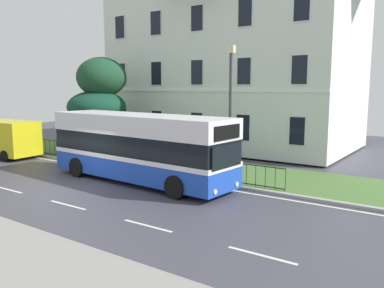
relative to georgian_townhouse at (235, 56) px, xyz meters
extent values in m
cube|color=#42414C|center=(0.41, -15.61, -6.73)|extent=(60.00, 56.00, 0.06)
cube|color=silver|center=(0.41, -11.96, -6.70)|extent=(54.00, 0.14, 0.01)
cube|color=silver|center=(-1.59, -17.41, -6.70)|extent=(2.00, 0.12, 0.01)
cube|color=silver|center=(2.41, -17.41, -6.70)|extent=(2.00, 0.12, 0.01)
cube|color=silver|center=(6.41, -17.41, -6.70)|extent=(2.00, 0.12, 0.01)
cube|color=silver|center=(10.41, -17.41, -6.70)|extent=(2.00, 0.12, 0.01)
cube|color=#9E9E99|center=(0.41, -11.49, -6.64)|extent=(57.00, 0.24, 0.12)
cube|color=#4A7036|center=(0.41, -8.96, -6.64)|extent=(57.00, 4.81, 0.12)
cube|color=silver|center=(0.00, 0.00, -1.07)|extent=(17.04, 10.07, 11.03)
cube|color=white|center=(0.00, -5.06, -2.46)|extent=(17.04, 0.06, 0.20)
cube|color=#2D333D|center=(0.00, -5.07, -5.48)|extent=(1.10, 0.06, 2.20)
cube|color=white|center=(-6.82, -5.07, -4.72)|extent=(0.97, 0.04, 1.67)
cube|color=black|center=(-6.82, -5.09, -4.72)|extent=(0.87, 0.03, 1.57)
cube|color=white|center=(-3.41, -5.07, -4.72)|extent=(0.97, 0.04, 1.67)
cube|color=black|center=(-3.41, -5.09, -4.72)|extent=(0.87, 0.03, 1.57)
cube|color=white|center=(0.00, -5.07, -4.72)|extent=(0.97, 0.04, 1.67)
cube|color=black|center=(0.00, -5.09, -4.72)|extent=(0.87, 0.03, 1.57)
cube|color=white|center=(3.41, -5.07, -4.72)|extent=(0.97, 0.04, 1.67)
cube|color=black|center=(3.41, -5.09, -4.72)|extent=(0.87, 0.03, 1.57)
cube|color=white|center=(6.82, -5.07, -4.72)|extent=(0.97, 0.04, 1.67)
cube|color=black|center=(6.82, -5.09, -4.72)|extent=(0.87, 0.03, 1.57)
cube|color=white|center=(-6.82, -5.07, -1.32)|extent=(0.97, 0.04, 1.67)
cube|color=black|center=(-6.82, -5.09, -1.32)|extent=(0.87, 0.03, 1.57)
cube|color=white|center=(-3.41, -5.07, -1.32)|extent=(0.97, 0.04, 1.67)
cube|color=black|center=(-3.41, -5.09, -1.32)|extent=(0.87, 0.03, 1.57)
cube|color=white|center=(0.00, -5.07, -1.32)|extent=(0.97, 0.04, 1.67)
cube|color=black|center=(0.00, -5.09, -1.32)|extent=(0.87, 0.03, 1.57)
cube|color=white|center=(3.41, -5.07, -1.32)|extent=(0.97, 0.04, 1.67)
cube|color=black|center=(3.41, -5.09, -1.32)|extent=(0.87, 0.03, 1.57)
cube|color=white|center=(6.82, -5.07, -1.32)|extent=(0.97, 0.04, 1.67)
cube|color=black|center=(6.82, -5.09, -1.32)|extent=(0.87, 0.03, 1.57)
cube|color=white|center=(-6.82, -5.07, 2.07)|extent=(0.97, 0.04, 1.67)
cube|color=black|center=(-6.82, -5.09, 2.07)|extent=(0.87, 0.03, 1.57)
cube|color=white|center=(-3.41, -5.07, 2.07)|extent=(0.97, 0.04, 1.67)
cube|color=black|center=(-3.41, -5.09, 2.07)|extent=(0.87, 0.03, 1.57)
cube|color=white|center=(0.00, -5.07, 2.07)|extent=(0.97, 0.04, 1.67)
cube|color=black|center=(0.00, -5.09, 2.07)|extent=(0.87, 0.03, 1.57)
cube|color=white|center=(3.41, -5.07, 2.07)|extent=(0.97, 0.04, 1.67)
cube|color=black|center=(3.41, -5.09, 2.07)|extent=(0.87, 0.03, 1.57)
cube|color=white|center=(6.82, -5.07, 2.07)|extent=(0.97, 0.04, 1.67)
cube|color=black|center=(6.82, -5.09, 2.07)|extent=(0.87, 0.03, 1.57)
cube|color=black|center=(0.00, -11.21, -5.63)|extent=(17.20, 0.04, 0.04)
cube|color=black|center=(0.00, -11.21, -6.50)|extent=(17.20, 0.04, 0.04)
cylinder|color=black|center=(-8.60, -11.21, -6.11)|extent=(0.02, 0.02, 0.95)
cylinder|color=black|center=(-8.15, -11.21, -6.11)|extent=(0.02, 0.02, 0.95)
cylinder|color=black|center=(-7.69, -11.21, -6.11)|extent=(0.02, 0.02, 0.95)
cylinder|color=black|center=(-7.24, -11.21, -6.11)|extent=(0.02, 0.02, 0.95)
cylinder|color=black|center=(-6.79, -11.21, -6.11)|extent=(0.02, 0.02, 0.95)
cylinder|color=black|center=(-6.34, -11.21, -6.11)|extent=(0.02, 0.02, 0.95)
cylinder|color=black|center=(-5.88, -11.21, -6.11)|extent=(0.02, 0.02, 0.95)
cylinder|color=black|center=(-5.43, -11.21, -6.11)|extent=(0.02, 0.02, 0.95)
cylinder|color=black|center=(-4.98, -11.21, -6.11)|extent=(0.02, 0.02, 0.95)
cylinder|color=black|center=(-4.53, -11.21, -6.11)|extent=(0.02, 0.02, 0.95)
cylinder|color=black|center=(-4.07, -11.21, -6.11)|extent=(0.02, 0.02, 0.95)
cylinder|color=black|center=(-3.62, -11.21, -6.11)|extent=(0.02, 0.02, 0.95)
cylinder|color=black|center=(-3.17, -11.21, -6.11)|extent=(0.02, 0.02, 0.95)
cylinder|color=black|center=(-2.72, -11.21, -6.11)|extent=(0.02, 0.02, 0.95)
cylinder|color=black|center=(-2.26, -11.21, -6.11)|extent=(0.02, 0.02, 0.95)
cylinder|color=black|center=(-1.81, -11.21, -6.11)|extent=(0.02, 0.02, 0.95)
cylinder|color=black|center=(-1.36, -11.21, -6.11)|extent=(0.02, 0.02, 0.95)
cylinder|color=black|center=(-0.91, -11.21, -6.11)|extent=(0.02, 0.02, 0.95)
cylinder|color=black|center=(-0.45, -11.21, -6.11)|extent=(0.02, 0.02, 0.95)
cylinder|color=black|center=(0.00, -11.21, -6.11)|extent=(0.02, 0.02, 0.95)
cylinder|color=black|center=(0.45, -11.21, -6.11)|extent=(0.02, 0.02, 0.95)
cylinder|color=black|center=(0.91, -11.21, -6.11)|extent=(0.02, 0.02, 0.95)
cylinder|color=black|center=(1.36, -11.21, -6.11)|extent=(0.02, 0.02, 0.95)
cylinder|color=black|center=(1.81, -11.21, -6.11)|extent=(0.02, 0.02, 0.95)
cylinder|color=black|center=(2.26, -11.21, -6.11)|extent=(0.02, 0.02, 0.95)
cylinder|color=black|center=(2.72, -11.21, -6.11)|extent=(0.02, 0.02, 0.95)
cylinder|color=black|center=(3.17, -11.21, -6.11)|extent=(0.02, 0.02, 0.95)
cylinder|color=black|center=(3.62, -11.21, -6.11)|extent=(0.02, 0.02, 0.95)
cylinder|color=black|center=(4.07, -11.21, -6.11)|extent=(0.02, 0.02, 0.95)
cylinder|color=black|center=(4.53, -11.21, -6.11)|extent=(0.02, 0.02, 0.95)
cylinder|color=black|center=(4.98, -11.21, -6.11)|extent=(0.02, 0.02, 0.95)
cylinder|color=black|center=(5.43, -11.21, -6.11)|extent=(0.02, 0.02, 0.95)
cylinder|color=black|center=(5.88, -11.21, -6.11)|extent=(0.02, 0.02, 0.95)
cylinder|color=black|center=(6.34, -11.21, -6.11)|extent=(0.02, 0.02, 0.95)
cylinder|color=black|center=(6.79, -11.21, -6.11)|extent=(0.02, 0.02, 0.95)
cylinder|color=black|center=(7.24, -11.21, -6.11)|extent=(0.02, 0.02, 0.95)
cylinder|color=black|center=(7.69, -11.21, -6.11)|extent=(0.02, 0.02, 0.95)
cylinder|color=black|center=(8.15, -11.21, -6.11)|extent=(0.02, 0.02, 0.95)
cylinder|color=black|center=(8.60, -11.21, -6.11)|extent=(0.02, 0.02, 0.95)
cylinder|color=#423328|center=(-5.67, -8.36, -5.82)|extent=(0.46, 0.46, 1.53)
ellipsoid|color=#164730|center=(-5.42, -8.49, -5.51)|extent=(5.52, 5.52, 2.39)
ellipsoid|color=#143D2C|center=(-5.64, -8.60, -3.56)|extent=(3.85, 3.85, 2.16)
ellipsoid|color=#1B422A|center=(-5.46, -8.26, -1.62)|extent=(3.26, 3.26, 2.62)
cube|color=blue|center=(2.11, -13.04, -5.92)|extent=(9.89, 3.02, 1.05)
cube|color=white|center=(2.11, -13.04, -5.43)|extent=(9.91, 3.04, 0.20)
cube|color=black|center=(2.11, -13.04, -4.89)|extent=(9.80, 2.97, 0.99)
cube|color=white|center=(2.11, -13.04, -3.96)|extent=(9.89, 3.02, 0.88)
cube|color=black|center=(7.00, -13.34, -4.94)|extent=(0.18, 2.04, 0.91)
cube|color=black|center=(7.00, -13.34, -4.00)|extent=(0.17, 1.75, 0.56)
cylinder|color=silver|center=(7.05, -12.56, -6.22)|extent=(0.05, 0.20, 0.20)
cylinder|color=silver|center=(6.96, -14.11, -6.22)|extent=(0.05, 0.20, 0.20)
cylinder|color=black|center=(5.40, -12.07, -6.22)|extent=(0.98, 0.36, 0.96)
cylinder|color=black|center=(5.26, -14.40, -6.22)|extent=(0.98, 0.36, 0.96)
cylinder|color=black|center=(-1.03, -11.68, -6.22)|extent=(0.98, 0.36, 0.96)
cylinder|color=black|center=(-1.17, -14.00, -6.22)|extent=(0.98, 0.36, 0.96)
cube|color=yellow|center=(-9.17, -12.89, -5.43)|extent=(4.14, 2.40, 2.10)
cylinder|color=black|center=(-11.34, -12.06, -6.36)|extent=(0.70, 0.27, 0.68)
cylinder|color=black|center=(-8.00, -13.81, -6.36)|extent=(0.70, 0.27, 0.68)
cylinder|color=black|center=(-8.16, -11.80, -6.36)|extent=(0.70, 0.27, 0.68)
cylinder|color=#333338|center=(5.47, -10.38, -3.65)|extent=(0.14, 0.14, 5.86)
cube|color=beige|center=(5.47, -10.38, -0.54)|extent=(0.36, 0.24, 0.36)
cylinder|color=black|center=(-7.10, -10.49, -6.13)|extent=(0.55, 0.55, 0.90)
ellipsoid|color=black|center=(-7.10, -10.49, -5.58)|extent=(0.56, 0.56, 0.19)
camera|label=1|loc=(14.61, -26.72, -2.26)|focal=37.20mm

